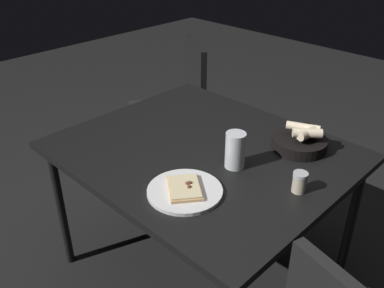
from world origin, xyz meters
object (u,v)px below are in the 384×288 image
object	(u,v)px
pizza_plate	(185,190)
bread_basket	(300,141)
pepper_shaker	(299,183)
chair_near	(178,101)
dining_table	(203,159)
beer_glass	(235,152)

from	to	relation	value
pizza_plate	bread_basket	size ratio (longest dim) A/B	1.18
pizza_plate	pepper_shaker	size ratio (longest dim) A/B	3.48
chair_near	pizza_plate	bearing A→B (deg)	-42.53
pizza_plate	pepper_shaker	distance (m)	0.41
dining_table	bread_basket	world-z (taller)	bread_basket
dining_table	chair_near	distance (m)	0.98
bread_basket	chair_near	xyz separation A→B (m)	(-1.06, 0.30, -0.23)
dining_table	beer_glass	distance (m)	0.22
bread_basket	chair_near	size ratio (longest dim) A/B	0.26
pizza_plate	bread_basket	bearing A→B (deg)	77.65
beer_glass	pepper_shaker	distance (m)	0.28
dining_table	pepper_shaker	bearing A→B (deg)	2.17
bread_basket	pizza_plate	bearing A→B (deg)	-102.35
beer_glass	pepper_shaker	world-z (taller)	beer_glass
pepper_shaker	bread_basket	bearing A→B (deg)	121.02
dining_table	pizza_plate	size ratio (longest dim) A/B	4.26
pizza_plate	beer_glass	bearing A→B (deg)	87.00
dining_table	chair_near	xyz separation A→B (m)	(-0.77, 0.58, -0.14)
bread_basket	pepper_shaker	distance (m)	0.32
dining_table	pizza_plate	xyz separation A→B (m)	(0.17, -0.28, 0.06)
pizza_plate	beer_glass	distance (m)	0.27
bread_basket	beer_glass	bearing A→B (deg)	-109.96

